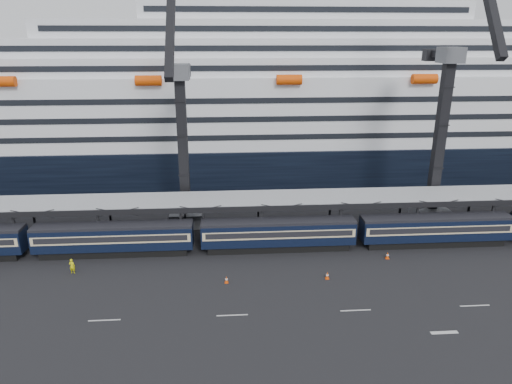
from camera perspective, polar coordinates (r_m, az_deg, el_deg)
ground at (r=50.59m, az=13.33°, el=-11.63°), size 260.00×260.00×0.00m
lane_markings at (r=49.52m, az=24.45°, el=-13.66°), size 111.00×4.27×0.02m
train at (r=57.20m, az=6.15°, el=-5.02°), size 133.05×3.00×4.05m
canopy at (r=60.67m, az=9.93°, el=-0.69°), size 130.00×6.25×5.53m
cruise_ship at (r=89.40m, az=4.70°, el=10.46°), size 214.09×28.84×34.00m
crane_dark_near at (r=61.79m, az=-9.18°, el=6.16°), size 4.50×17.75×35.08m
crane_dark_mid at (r=66.99m, az=22.27°, el=7.23°), size 4.50×18.24×39.64m
worker at (r=55.67m, az=-22.01°, el=-8.58°), size 0.68×0.48×1.76m
traffic_cone_c at (r=50.19m, az=-3.71°, el=-10.86°), size 0.40×0.40×0.80m
traffic_cone_d at (r=51.44m, az=8.90°, el=-10.25°), size 0.42×0.42×0.85m
traffic_cone_e at (r=57.31m, az=16.12°, el=-7.61°), size 0.44×0.44×0.87m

